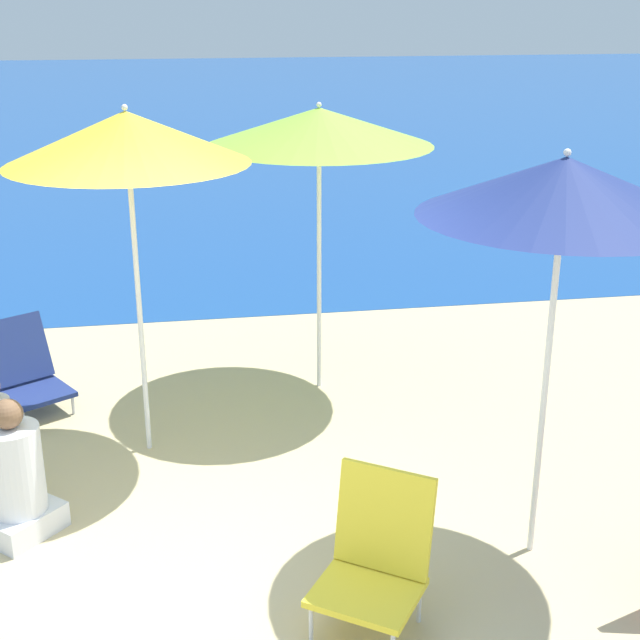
# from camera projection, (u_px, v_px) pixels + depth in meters

# --- Properties ---
(ground_plane) EXTENTS (60.00, 60.00, 0.00)m
(ground_plane) POSITION_uv_depth(u_px,v_px,m) (180.00, 612.00, 4.71)
(ground_plane) COLOR #C6B284
(sea_water) EXTENTS (60.00, 40.00, 0.01)m
(sea_water) POSITION_uv_depth(u_px,v_px,m) (166.00, 101.00, 27.44)
(sea_water) COLOR #19478C
(sea_water) RESTS_ON ground
(beach_umbrella_lime) EXTENTS (1.75, 1.75, 2.32)m
(beach_umbrella_lime) POSITION_uv_depth(u_px,v_px,m) (319.00, 127.00, 6.72)
(beach_umbrella_lime) COLOR white
(beach_umbrella_lime) RESTS_ON ground
(beach_umbrella_yellow) EXTENTS (1.58, 1.58, 2.43)m
(beach_umbrella_yellow) POSITION_uv_depth(u_px,v_px,m) (127.00, 138.00, 5.66)
(beach_umbrella_yellow) COLOR white
(beach_umbrella_yellow) RESTS_ON ground
(beach_umbrella_navy) EXTENTS (1.51, 1.51, 2.35)m
(beach_umbrella_navy) POSITION_uv_depth(u_px,v_px,m) (564.00, 188.00, 4.51)
(beach_umbrella_navy) COLOR white
(beach_umbrella_navy) RESTS_ON ground
(beach_chair_yellow) EXTENTS (0.72, 0.72, 0.81)m
(beach_chair_yellow) POSITION_uv_depth(u_px,v_px,m) (376.00, 554.00, 4.53)
(beach_chair_yellow) COLOR silver
(beach_chair_yellow) RESTS_ON ground
(beach_chair_navy) EXTENTS (0.72, 0.77, 0.70)m
(beach_chair_navy) POSITION_uv_depth(u_px,v_px,m) (27.00, 371.00, 6.95)
(beach_chair_navy) COLOR silver
(beach_chair_navy) RESTS_ON ground
(person_seated_near) EXTENTS (0.56, 0.57, 0.88)m
(person_seated_near) POSITION_uv_depth(u_px,v_px,m) (16.00, 480.00, 5.29)
(person_seated_near) COLOR silver
(person_seated_near) RESTS_ON ground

